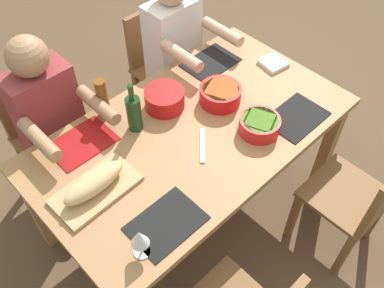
{
  "coord_description": "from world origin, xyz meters",
  "views": [
    {
      "loc": [
        -1.04,
        -1.08,
        2.37
      ],
      "look_at": [
        0.0,
        0.0,
        0.63
      ],
      "focal_mm": 39.86,
      "sensor_mm": 36.0,
      "label": 1
    }
  ],
  "objects_px": {
    "dining_table": "(192,141)",
    "bread_loaf": "(94,183)",
    "diner_far_right": "(177,47)",
    "chair_far_right": "(160,61)",
    "cutting_board": "(96,190)",
    "serving_bowl_greens": "(164,98)",
    "chair_near_right": "(361,199)",
    "chair_far_left": "(45,128)",
    "diner_far_left": "(52,119)",
    "beer_bottle": "(102,97)",
    "serving_bowl_fruit": "(220,94)",
    "wine_glass": "(140,239)",
    "wine_bottle": "(134,113)",
    "napkin_stack": "(273,63)",
    "serving_bowl_salad": "(259,124)"
  },
  "relations": [
    {
      "from": "serving_bowl_greens",
      "to": "bread_loaf",
      "type": "distance_m",
      "value": 0.63
    },
    {
      "from": "chair_near_right",
      "to": "napkin_stack",
      "type": "xyz_separation_m",
      "value": [
        0.26,
        0.85,
        0.27
      ]
    },
    {
      "from": "bread_loaf",
      "to": "diner_far_right",
      "type": "bearing_deg",
      "value": 29.32
    },
    {
      "from": "chair_far_right",
      "to": "bread_loaf",
      "type": "height_order",
      "value": "same"
    },
    {
      "from": "dining_table",
      "to": "bread_loaf",
      "type": "relative_size",
      "value": 5.27
    },
    {
      "from": "serving_bowl_greens",
      "to": "beer_bottle",
      "type": "relative_size",
      "value": 0.98
    },
    {
      "from": "serving_bowl_fruit",
      "to": "bread_loaf",
      "type": "relative_size",
      "value": 0.71
    },
    {
      "from": "diner_far_left",
      "to": "beer_bottle",
      "type": "xyz_separation_m",
      "value": [
        0.22,
        -0.2,
        0.15
      ]
    },
    {
      "from": "diner_far_left",
      "to": "diner_far_right",
      "type": "bearing_deg",
      "value": 0.0
    },
    {
      "from": "diner_far_left",
      "to": "bread_loaf",
      "type": "distance_m",
      "value": 0.61
    },
    {
      "from": "chair_far_right",
      "to": "wine_bottle",
      "type": "height_order",
      "value": "wine_bottle"
    },
    {
      "from": "chair_near_right",
      "to": "serving_bowl_greens",
      "type": "distance_m",
      "value": 1.17
    },
    {
      "from": "bread_loaf",
      "to": "serving_bowl_greens",
      "type": "bearing_deg",
      "value": 18.43
    },
    {
      "from": "chair_near_right",
      "to": "chair_far_right",
      "type": "height_order",
      "value": "same"
    },
    {
      "from": "diner_far_right",
      "to": "wine_glass",
      "type": "bearing_deg",
      "value": -138.29
    },
    {
      "from": "diner_far_left",
      "to": "beer_bottle",
      "type": "distance_m",
      "value": 0.33
    },
    {
      "from": "wine_glass",
      "to": "chair_near_right",
      "type": "bearing_deg",
      "value": -22.41
    },
    {
      "from": "cutting_board",
      "to": "bread_loaf",
      "type": "bearing_deg",
      "value": 90.0
    },
    {
      "from": "cutting_board",
      "to": "napkin_stack",
      "type": "xyz_separation_m",
      "value": [
        1.31,
        0.02,
        0.0
      ]
    },
    {
      "from": "chair_far_left",
      "to": "wine_bottle",
      "type": "height_order",
      "value": "wine_bottle"
    },
    {
      "from": "diner_far_right",
      "to": "bread_loaf",
      "type": "height_order",
      "value": "diner_far_right"
    },
    {
      "from": "chair_near_right",
      "to": "serving_bowl_fruit",
      "type": "relative_size",
      "value": 3.74
    },
    {
      "from": "dining_table",
      "to": "wine_bottle",
      "type": "distance_m",
      "value": 0.35
    },
    {
      "from": "chair_far_right",
      "to": "cutting_board",
      "type": "bearing_deg",
      "value": -143.61
    },
    {
      "from": "wine_glass",
      "to": "dining_table",
      "type": "bearing_deg",
      "value": 29.39
    },
    {
      "from": "dining_table",
      "to": "chair_far_left",
      "type": "distance_m",
      "value": 0.94
    },
    {
      "from": "serving_bowl_greens",
      "to": "chair_near_right",
      "type": "bearing_deg",
      "value": -66.62
    },
    {
      "from": "bread_loaf",
      "to": "beer_bottle",
      "type": "xyz_separation_m",
      "value": [
        0.34,
        0.39,
        0.04
      ]
    },
    {
      "from": "chair_far_right",
      "to": "serving_bowl_fruit",
      "type": "xyz_separation_m",
      "value": [
        -0.2,
        -0.75,
        0.31
      ]
    },
    {
      "from": "diner_far_left",
      "to": "serving_bowl_salad",
      "type": "relative_size",
      "value": 5.66
    },
    {
      "from": "dining_table",
      "to": "bread_loaf",
      "type": "bearing_deg",
      "value": 176.94
    },
    {
      "from": "chair_near_right",
      "to": "serving_bowl_fruit",
      "type": "bearing_deg",
      "value": 103.3
    },
    {
      "from": "chair_far_right",
      "to": "cutting_board",
      "type": "distance_m",
      "value": 1.33
    },
    {
      "from": "cutting_board",
      "to": "beer_bottle",
      "type": "bearing_deg",
      "value": 48.9
    },
    {
      "from": "diner_far_right",
      "to": "napkin_stack",
      "type": "xyz_separation_m",
      "value": [
        0.26,
        -0.57,
        0.05
      ]
    },
    {
      "from": "dining_table",
      "to": "napkin_stack",
      "type": "bearing_deg",
      "value": 3.72
    },
    {
      "from": "chair_far_right",
      "to": "dining_table",
      "type": "bearing_deg",
      "value": -120.03
    },
    {
      "from": "serving_bowl_greens",
      "to": "napkin_stack",
      "type": "xyz_separation_m",
      "value": [
        0.71,
        -0.18,
        -0.05
      ]
    },
    {
      "from": "serving_bowl_fruit",
      "to": "bread_loaf",
      "type": "xyz_separation_m",
      "value": [
        -0.84,
        -0.02,
        0.01
      ]
    },
    {
      "from": "wine_bottle",
      "to": "beer_bottle",
      "type": "distance_m",
      "value": 0.21
    },
    {
      "from": "wine_bottle",
      "to": "diner_far_right",
      "type": "bearing_deg",
      "value": 31.32
    },
    {
      "from": "chair_far_right",
      "to": "wine_glass",
      "type": "bearing_deg",
      "value": -133.34
    },
    {
      "from": "chair_near_right",
      "to": "serving_bowl_salad",
      "type": "bearing_deg",
      "value": 111.2
    },
    {
      "from": "serving_bowl_fruit",
      "to": "wine_glass",
      "type": "xyz_separation_m",
      "value": [
        -0.89,
        -0.4,
        0.06
      ]
    },
    {
      "from": "chair_far_right",
      "to": "serving_bowl_salad",
      "type": "distance_m",
      "value": 1.11
    },
    {
      "from": "chair_far_right",
      "to": "serving_bowl_greens",
      "type": "distance_m",
      "value": 0.79
    },
    {
      "from": "diner_far_left",
      "to": "serving_bowl_greens",
      "type": "relative_size",
      "value": 5.56
    },
    {
      "from": "diner_far_right",
      "to": "chair_far_right",
      "type": "bearing_deg",
      "value": 90.0
    },
    {
      "from": "serving_bowl_fruit",
      "to": "napkin_stack",
      "type": "height_order",
      "value": "serving_bowl_fruit"
    },
    {
      "from": "chair_far_left",
      "to": "chair_far_right",
      "type": "height_order",
      "value": "same"
    }
  ]
}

